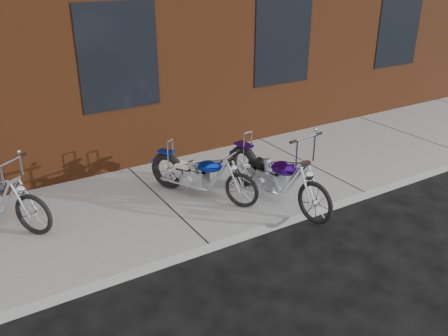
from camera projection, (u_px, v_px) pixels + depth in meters
ground at (209, 253)px, 6.53m from camera, size 120.00×120.00×0.00m
sidewalk at (163, 204)px, 7.67m from camera, size 22.00×3.00×0.15m
chopper_purple at (274, 178)px, 7.44m from camera, size 0.55×2.27×1.28m
chopper_blue at (200, 176)px, 7.63m from camera, size 1.06×1.79×0.87m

